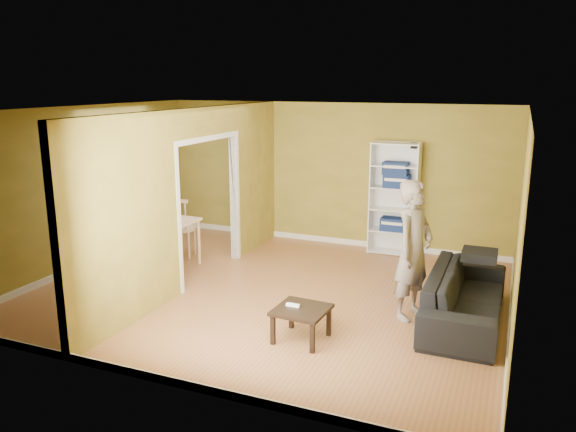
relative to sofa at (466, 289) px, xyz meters
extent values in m
plane|color=#A66B3B|center=(-2.70, -0.01, -0.43)|extent=(6.50, 6.50, 0.00)
plane|color=white|center=(-2.70, -0.01, 2.17)|extent=(6.50, 6.50, 0.00)
plane|color=#A59136|center=(-2.70, 2.74, 0.87)|extent=(6.50, 0.00, 6.50)
plane|color=#A59136|center=(-2.70, -2.76, 0.87)|extent=(6.50, 0.00, 6.50)
plane|color=#A59136|center=(-5.95, -0.01, 0.87)|extent=(0.00, 5.50, 5.50)
plane|color=#A59136|center=(0.55, -0.01, 0.87)|extent=(0.00, 5.50, 5.50)
cube|color=black|center=(-1.20, 2.68, 1.47)|extent=(0.10, 0.10, 0.10)
imported|color=black|center=(0.00, 0.00, 0.00)|extent=(2.26, 0.97, 0.86)
imported|color=slate|center=(-0.66, -0.13, 0.62)|extent=(0.92, 0.82, 2.10)
cube|color=white|center=(-1.88, 2.55, 0.55)|extent=(0.02, 0.36, 1.96)
cube|color=white|center=(-1.07, 2.55, 0.55)|extent=(0.02, 0.36, 1.96)
cube|color=white|center=(-1.47, 2.72, 0.55)|extent=(0.82, 0.02, 1.96)
cube|color=white|center=(-1.47, 2.55, -0.41)|extent=(0.78, 0.36, 0.02)
cube|color=white|center=(-1.47, 2.55, -0.03)|extent=(0.78, 0.36, 0.02)
cube|color=white|center=(-1.47, 2.55, 0.36)|extent=(0.78, 0.36, 0.02)
cube|color=white|center=(-1.47, 2.55, 0.74)|extent=(0.78, 0.36, 0.02)
cube|color=white|center=(-1.47, 2.55, 1.12)|extent=(0.78, 0.36, 0.02)
cube|color=white|center=(-1.47, 2.55, 1.51)|extent=(0.78, 0.36, 0.02)
cube|color=navy|center=(-1.47, 2.55, 0.09)|extent=(0.43, 0.28, 0.22)
cube|color=#1A1953|center=(-1.44, 2.55, 0.86)|extent=(0.44, 0.29, 0.22)
cube|color=navy|center=(-1.47, 2.55, 1.08)|extent=(0.42, 0.28, 0.22)
cube|color=black|center=(-1.72, -1.29, -0.05)|extent=(0.60, 0.60, 0.04)
cube|color=black|center=(-1.97, -1.54, -0.25)|extent=(0.05, 0.05, 0.36)
cube|color=black|center=(-1.47, -1.54, -0.25)|extent=(0.05, 0.05, 0.36)
cube|color=black|center=(-1.97, -1.04, -0.25)|extent=(0.05, 0.05, 0.36)
cube|color=black|center=(-1.47, -1.04, -0.25)|extent=(0.05, 0.05, 0.36)
cube|color=white|center=(-1.83, -1.27, -0.02)|extent=(0.16, 0.04, 0.03)
cube|color=beige|center=(-4.90, 0.35, 0.34)|extent=(1.26, 0.84, 0.04)
cylinder|color=beige|center=(-5.48, -0.02, -0.06)|extent=(0.05, 0.05, 0.75)
cylinder|color=beige|center=(-4.32, -0.02, -0.06)|extent=(0.05, 0.05, 0.75)
cylinder|color=beige|center=(-5.48, 0.72, -0.06)|extent=(0.05, 0.05, 0.75)
cylinder|color=beige|center=(-4.32, 0.72, -0.06)|extent=(0.05, 0.05, 0.75)
camera|label=1|loc=(0.46, -6.98, 2.55)|focal=35.00mm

